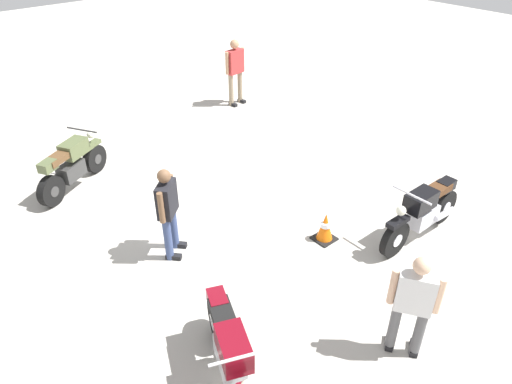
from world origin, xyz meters
name	(u,v)px	position (x,y,z in m)	size (l,w,h in m)	color
ground_plane	(218,189)	(0.00, 0.00, 0.00)	(40.00, 40.00, 0.00)	#B7B2A8
motorcycle_olive_vintage	(72,166)	(1.94, 2.13, 0.49)	(1.10, 1.77, 1.07)	black
motorcycle_maroon_cruiser	(231,354)	(-3.66, 2.51, 0.52)	(1.97, 1.01, 1.09)	black
motorcycle_black_cruiser	(423,212)	(-3.50, -1.72, 0.52)	(0.70, 2.09, 1.09)	black
person_in_red_shirt	(235,68)	(3.29, -3.08, 1.03)	(0.35, 0.68, 1.77)	gray
person_in_black_shirt	(168,208)	(-1.08, 1.74, 0.89)	(0.51, 0.54, 1.58)	#384772
person_in_white_shirt	(413,302)	(-4.73, 0.54, 0.89)	(0.57, 0.48, 1.58)	#59595B
traffic_cone	(325,227)	(-2.49, -0.43, 0.26)	(0.36, 0.36, 0.53)	black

